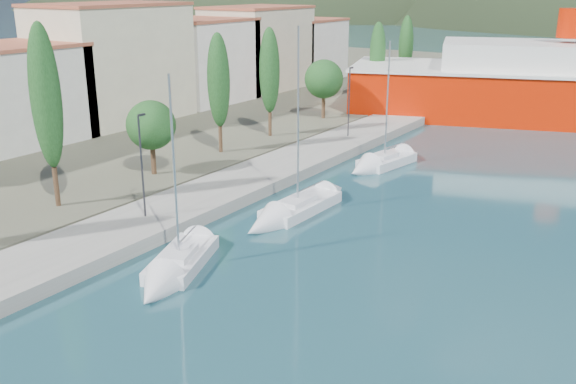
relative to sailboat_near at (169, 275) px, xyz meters
The scene contains 8 objects.
quay 18.92m from the sailboat_near, 108.38° to the left, with size 5.00×88.00×0.80m, color gray.
land_strip 52.10m from the sailboat_near, 147.55° to the left, with size 70.00×148.00×0.70m, color #565644.
town_buildings 41.22m from the sailboat_near, 135.11° to the left, with size 9.20×69.20×11.30m.
tree_row 26.98m from the sailboat_near, 117.19° to the left, with size 3.86×62.86×11.13m.
lamp_posts 8.93m from the sailboat_near, 137.54° to the left, with size 0.15×46.86×6.06m.
sailboat_near is the anchor object (origin of this frame).
sailboat_mid 9.94m from the sailboat_near, 90.31° to the left, with size 2.48×8.66×12.39m.
sailboat_far 23.22m from the sailboat_near, 91.07° to the left, with size 3.42×7.48×10.59m.
Camera 1 is at (17.56, -12.36, 13.92)m, focal length 40.00 mm.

